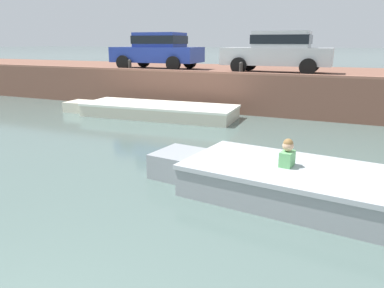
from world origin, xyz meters
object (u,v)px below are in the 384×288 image
object	(u,v)px
car_left_inner_silver	(279,50)
mooring_bollard_west	(130,64)
motorboat_passing	(314,187)
car_leftmost_blue	(158,49)
mooring_bollard_mid	(241,67)
boat_moored_west_cream	(152,110)

from	to	relation	value
car_left_inner_silver	mooring_bollard_west	distance (m)	6.14
motorboat_passing	car_leftmost_blue	size ratio (longest dim) A/B	1.54
motorboat_passing	mooring_bollard_mid	xyz separation A→B (m)	(-3.62, 7.42, 1.44)
car_left_inner_silver	mooring_bollard_west	bearing A→B (deg)	-170.06
car_leftmost_blue	car_left_inner_silver	xyz separation A→B (m)	(5.23, -0.00, 0.00)
motorboat_passing	car_left_inner_silver	distance (m)	9.07
motorboat_passing	car_leftmost_blue	bearing A→B (deg)	132.32
boat_moored_west_cream	motorboat_passing	size ratio (longest dim) A/B	1.14
boat_moored_west_cream	mooring_bollard_mid	world-z (taller)	mooring_bollard_mid
boat_moored_west_cream	car_leftmost_blue	size ratio (longest dim) A/B	1.75
mooring_bollard_west	car_left_inner_silver	bearing A→B (deg)	9.94
car_leftmost_blue	mooring_bollard_mid	xyz separation A→B (m)	(4.09, -1.06, -0.61)
motorboat_passing	mooring_bollard_mid	distance (m)	8.38
boat_moored_west_cream	mooring_bollard_mid	bearing A→B (deg)	34.54
boat_moored_west_cream	mooring_bollard_mid	xyz separation A→B (m)	(2.74, 1.89, 1.50)
boat_moored_west_cream	mooring_bollard_mid	distance (m)	3.65
motorboat_passing	mooring_bollard_west	bearing A→B (deg)	138.93
boat_moored_west_cream	mooring_bollard_west	world-z (taller)	mooring_bollard_west
mooring_bollard_west	car_leftmost_blue	bearing A→B (deg)	53.03
car_left_inner_silver	mooring_bollard_mid	bearing A→B (deg)	-137.03
motorboat_passing	car_left_inner_silver	size ratio (longest dim) A/B	1.46
boat_moored_west_cream	car_leftmost_blue	distance (m)	3.86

